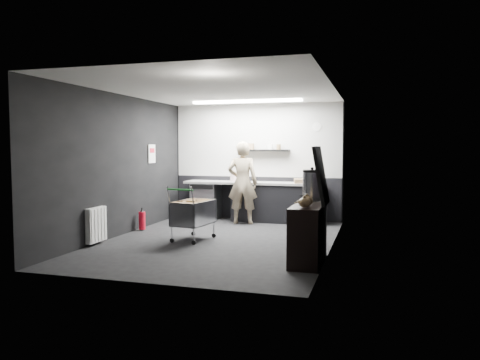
% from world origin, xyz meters
% --- Properties ---
extents(floor, '(5.50, 5.50, 0.00)m').
position_xyz_m(floor, '(0.00, 0.00, 0.00)').
color(floor, black).
rests_on(floor, ground).
extents(ceiling, '(5.50, 5.50, 0.00)m').
position_xyz_m(ceiling, '(0.00, 0.00, 2.70)').
color(ceiling, silver).
rests_on(ceiling, wall_back).
extents(wall_back, '(5.50, 0.00, 5.50)m').
position_xyz_m(wall_back, '(0.00, 2.75, 1.35)').
color(wall_back, black).
rests_on(wall_back, floor).
extents(wall_front, '(5.50, 0.00, 5.50)m').
position_xyz_m(wall_front, '(0.00, -2.75, 1.35)').
color(wall_front, black).
rests_on(wall_front, floor).
extents(wall_left, '(0.00, 5.50, 5.50)m').
position_xyz_m(wall_left, '(-2.00, 0.00, 1.35)').
color(wall_left, black).
rests_on(wall_left, floor).
extents(wall_right, '(0.00, 5.50, 5.50)m').
position_xyz_m(wall_right, '(2.00, 0.00, 1.35)').
color(wall_right, black).
rests_on(wall_right, floor).
extents(kitchen_wall_panel, '(3.95, 0.02, 1.70)m').
position_xyz_m(kitchen_wall_panel, '(0.00, 2.73, 1.85)').
color(kitchen_wall_panel, beige).
rests_on(kitchen_wall_panel, wall_back).
extents(dado_panel, '(3.95, 0.02, 1.00)m').
position_xyz_m(dado_panel, '(0.00, 2.73, 0.50)').
color(dado_panel, black).
rests_on(dado_panel, wall_back).
extents(floating_shelf, '(1.20, 0.22, 0.04)m').
position_xyz_m(floating_shelf, '(0.20, 2.62, 1.62)').
color(floating_shelf, black).
rests_on(floating_shelf, wall_back).
extents(wall_clock, '(0.20, 0.03, 0.20)m').
position_xyz_m(wall_clock, '(1.40, 2.72, 2.15)').
color(wall_clock, white).
rests_on(wall_clock, wall_back).
extents(poster, '(0.02, 0.30, 0.40)m').
position_xyz_m(poster, '(-1.98, 1.30, 1.55)').
color(poster, white).
rests_on(poster, wall_left).
extents(poster_red_band, '(0.02, 0.22, 0.10)m').
position_xyz_m(poster_red_band, '(-1.98, 1.30, 1.62)').
color(poster_red_band, red).
rests_on(poster_red_band, poster).
extents(radiator, '(0.10, 0.50, 0.60)m').
position_xyz_m(radiator, '(-1.94, -0.90, 0.35)').
color(radiator, white).
rests_on(radiator, wall_left).
extents(ceiling_strip, '(2.40, 0.20, 0.04)m').
position_xyz_m(ceiling_strip, '(0.00, 1.85, 2.67)').
color(ceiling_strip, white).
rests_on(ceiling_strip, ceiling).
extents(prep_counter, '(3.20, 0.61, 0.90)m').
position_xyz_m(prep_counter, '(0.14, 2.42, 0.46)').
color(prep_counter, black).
rests_on(prep_counter, floor).
extents(person, '(0.71, 0.50, 1.82)m').
position_xyz_m(person, '(-0.12, 1.97, 0.91)').
color(person, beige).
rests_on(person, floor).
extents(shopping_cart, '(0.65, 0.96, 0.98)m').
position_xyz_m(shopping_cart, '(-0.48, -0.04, 0.46)').
color(shopping_cart, silver).
rests_on(shopping_cart, floor).
extents(sideboard, '(0.49, 1.14, 1.71)m').
position_xyz_m(sideboard, '(1.78, -1.11, 0.54)').
color(sideboard, black).
rests_on(sideboard, floor).
extents(fire_extinguisher, '(0.13, 0.13, 0.44)m').
position_xyz_m(fire_extinguisher, '(-1.85, 0.58, 0.22)').
color(fire_extinguisher, red).
rests_on(fire_extinguisher, floor).
extents(cardboard_box, '(0.53, 0.44, 0.09)m').
position_xyz_m(cardboard_box, '(1.19, 2.37, 0.95)').
color(cardboard_box, '#A07D55').
rests_on(cardboard_box, prep_counter).
extents(pink_tub, '(0.19, 0.19, 0.19)m').
position_xyz_m(pink_tub, '(-0.45, 2.42, 0.99)').
color(pink_tub, silver).
rests_on(pink_tub, prep_counter).
extents(white_container, '(0.24, 0.21, 0.17)m').
position_xyz_m(white_container, '(-0.22, 2.37, 0.99)').
color(white_container, white).
rests_on(white_container, prep_counter).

